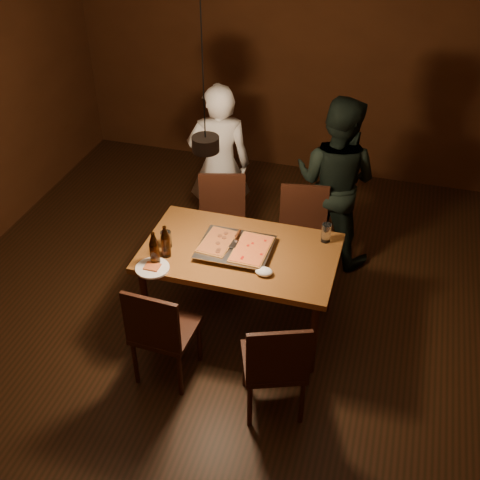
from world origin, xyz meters
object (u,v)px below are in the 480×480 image
(pizza_tray, at_px, (235,249))
(plate_slice, at_px, (152,268))
(chair_near_right, at_px, (276,360))
(pendant_lamp, at_px, (206,143))
(chair_far_left, at_px, (222,215))
(diner_dark, at_px, (335,181))
(dining_table, at_px, (240,258))
(beer_bottle_a, at_px, (154,248))
(diner_white, at_px, (219,166))
(chair_far_right, at_px, (303,227))
(beer_bottle_b, at_px, (166,241))
(chair_near_left, at_px, (159,327))

(pizza_tray, bearing_deg, plate_slice, -140.32)
(chair_near_right, distance_m, pendant_lamp, 1.51)
(chair_far_left, relative_size, diner_dark, 0.32)
(chair_near_right, xyz_separation_m, pendant_lamp, (-0.65, 0.60, 1.22))
(dining_table, xyz_separation_m, beer_bottle_a, (-0.56, -0.33, 0.21))
(diner_dark, relative_size, pendant_lamp, 1.46)
(chair_far_left, relative_size, diner_white, 0.32)
(dining_table, height_order, chair_far_right, chair_far_right)
(chair_far_left, distance_m, chair_far_right, 0.74)
(beer_bottle_b, xyz_separation_m, diner_white, (-0.02, 1.37, -0.08))
(chair_near_left, relative_size, pendant_lamp, 0.44)
(chair_far_right, bearing_deg, chair_near_left, 54.62)
(diner_white, bearing_deg, diner_dark, 162.92)
(dining_table, bearing_deg, diner_white, 114.96)
(plate_slice, distance_m, pendant_lamp, 1.09)
(chair_far_right, bearing_deg, plate_slice, 42.05)
(plate_slice, distance_m, diner_white, 1.55)
(chair_far_left, relative_size, chair_near_left, 1.06)
(chair_far_right, relative_size, pendant_lamp, 0.44)
(diner_white, height_order, pendant_lamp, pendant_lamp)
(chair_far_left, xyz_separation_m, chair_near_left, (0.01, -1.50, 0.00))
(chair_far_left, bearing_deg, chair_far_right, 165.42)
(chair_far_left, xyz_separation_m, diner_dark, (0.94, 0.41, 0.26))
(chair_far_left, relative_size, beer_bottle_b, 1.92)
(pizza_tray, xyz_separation_m, beer_bottle_b, (-0.49, -0.20, 0.11))
(pizza_tray, xyz_separation_m, diner_white, (-0.50, 1.17, 0.03))
(plate_slice, bearing_deg, chair_near_right, -22.33)
(chair_far_left, bearing_deg, diner_white, -85.11)
(pizza_tray, bearing_deg, pendant_lamp, -118.03)
(pizza_tray, bearing_deg, beer_bottle_a, -145.64)
(pizza_tray, relative_size, diner_white, 0.34)
(chair_near_left, xyz_separation_m, plate_slice, (-0.18, 0.36, 0.22))
(chair_near_left, bearing_deg, pendant_lamp, 71.06)
(beer_bottle_b, relative_size, plate_slice, 1.06)
(chair_near_right, bearing_deg, chair_far_left, 97.97)
(beer_bottle_a, height_order, diner_dark, diner_dark)
(chair_near_right, distance_m, beer_bottle_b, 1.23)
(chair_near_left, relative_size, diner_dark, 0.30)
(chair_far_left, relative_size, chair_near_right, 0.95)
(dining_table, relative_size, pizza_tray, 2.73)
(chair_far_right, distance_m, beer_bottle_a, 1.46)
(chair_far_left, xyz_separation_m, chair_far_right, (0.74, 0.01, 0.00))
(chair_near_right, relative_size, diner_white, 0.34)
(beer_bottle_b, bearing_deg, chair_near_left, -75.11)
(diner_white, bearing_deg, beer_bottle_a, 71.22)
(dining_table, xyz_separation_m, pizza_tray, (-0.03, -0.02, 0.10))
(chair_far_left, bearing_deg, pendant_lamp, 87.25)
(chair_near_left, distance_m, chair_near_right, 0.87)
(chair_near_left, distance_m, beer_bottle_a, 0.58)
(chair_far_left, relative_size, pizza_tray, 0.94)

